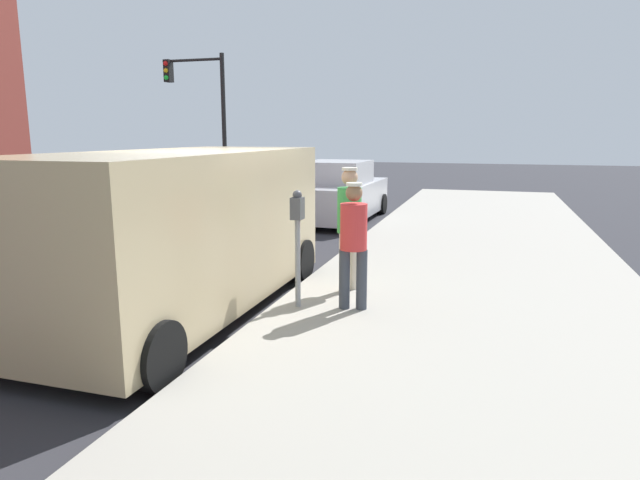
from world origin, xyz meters
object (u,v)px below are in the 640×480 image
traffic_light_corner (202,102)px  pedestrian_in_red (354,238)px  parking_meter_near (297,229)px  parked_van (182,228)px  parked_sedan_ahead (338,194)px  pedestrian_in_green (349,221)px

traffic_light_corner → pedestrian_in_red: bearing=-53.9°
parking_meter_near → parked_van: (-1.50, -0.29, -0.03)m
pedestrian_in_red → parked_van: parked_van is taller
parking_meter_near → parked_van: 1.53m
pedestrian_in_red → traffic_light_corner: (-8.64, 11.85, 2.44)m
parked_sedan_ahead → traffic_light_corner: traffic_light_corner is taller
pedestrian_in_green → parked_van: size_ratio=0.34×
parked_sedan_ahead → pedestrian_in_green: bearing=-73.4°
parking_meter_near → pedestrian_in_green: pedestrian_in_green is taller
parked_sedan_ahead → pedestrian_in_red: bearing=-73.3°
pedestrian_in_green → parked_sedan_ahead: pedestrian_in_green is taller
parking_meter_near → parked_sedan_ahead: 8.21m
pedestrian_in_red → traffic_light_corner: size_ratio=0.31×
pedestrian_in_red → traffic_light_corner: bearing=126.1°
traffic_light_corner → pedestrian_in_green: bearing=-52.8°
parked_sedan_ahead → parking_meter_near: bearing=-78.2°
pedestrian_in_red → parked_van: (-2.20, -0.41, 0.08)m
pedestrian_in_green → parked_sedan_ahead: bearing=106.6°
parked_van → parked_sedan_ahead: bearing=91.2°
pedestrian_in_green → parked_van: bearing=-147.7°
parking_meter_near → traffic_light_corner: 14.56m
pedestrian_in_red → parked_van: bearing=-169.4°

